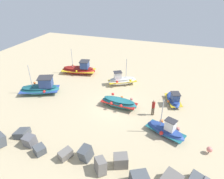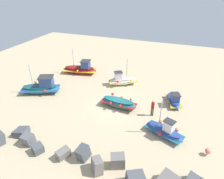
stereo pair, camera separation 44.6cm
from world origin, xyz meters
name	(u,v)px [view 2 (the right image)]	position (x,y,z in m)	size (l,w,h in m)	color
ground_plane	(115,107)	(0.00, 0.00, 0.00)	(54.33, 54.33, 0.00)	#C6B289
fishing_boat_0	(80,69)	(7.84, -6.64, 0.64)	(5.25, 2.77, 3.69)	maroon
fishing_boat_1	(173,100)	(-5.87, -2.87, 0.49)	(2.25, 3.36, 1.54)	#2D4C9E
fishing_boat_2	(119,103)	(-0.33, -0.17, 0.52)	(4.12, 2.15, 1.09)	#1E6670
fishing_boat_3	(41,87)	(9.54, 0.10, 0.70)	(5.05, 3.59, 3.70)	#1E6670
fishing_boat_4	(164,131)	(-5.61, 2.72, 0.53)	(3.79, 2.54, 3.46)	#2D4C9E
fishing_boat_5	(122,80)	(0.92, -5.33, 0.60)	(3.94, 3.12, 3.56)	white
person_walking	(153,107)	(-4.04, 0.14, 1.03)	(0.32, 0.32, 1.78)	brown
breakwater_rocks	(89,159)	(-0.70, 7.86, 0.42)	(18.99, 3.05, 1.35)	slate
mooring_buoy_0	(208,151)	(-9.14, 3.82, 0.40)	(0.46, 0.46, 0.63)	#3F3F42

